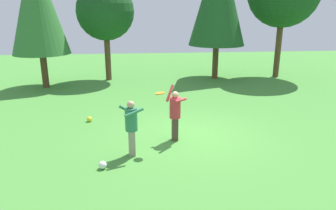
# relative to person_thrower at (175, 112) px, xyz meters

# --- Properties ---
(ground_plane) EXTENTS (40.00, 40.00, 0.00)m
(ground_plane) POSITION_rel_person_thrower_xyz_m (0.53, 0.30, -0.93)
(ground_plane) COLOR #478C38
(person_thrower) EXTENTS (0.66, 0.66, 1.74)m
(person_thrower) POSITION_rel_person_thrower_xyz_m (0.00, 0.00, 0.00)
(person_thrower) COLOR #4C382D
(person_thrower) RESTS_ON ground_plane
(person_catcher) EXTENTS (0.69, 0.66, 1.59)m
(person_catcher) POSITION_rel_person_thrower_xyz_m (-1.32, -0.94, 0.00)
(person_catcher) COLOR gray
(person_catcher) RESTS_ON ground_plane
(frisbee) EXTENTS (0.35, 0.35, 0.06)m
(frisbee) POSITION_rel_person_thrower_xyz_m (-0.51, -0.56, 0.74)
(frisbee) COLOR orange
(ball_white) EXTENTS (0.21, 0.21, 0.21)m
(ball_white) POSITION_rel_person_thrower_xyz_m (-2.08, -1.69, -0.83)
(ball_white) COLOR white
(ball_white) RESTS_ON ground_plane
(ball_yellow) EXTENTS (0.19, 0.19, 0.19)m
(ball_yellow) POSITION_rel_person_thrower_xyz_m (-2.91, 1.98, -0.84)
(ball_yellow) COLOR yellow
(ball_yellow) RESTS_ON ground_plane
(tree_left) EXTENTS (3.15, 3.15, 5.38)m
(tree_left) POSITION_rel_person_thrower_xyz_m (-2.76, 9.15, 2.85)
(tree_left) COLOR brown
(tree_left) RESTS_ON ground_plane
(tree_far_left) EXTENTS (2.84, 2.84, 6.79)m
(tree_far_left) POSITION_rel_person_thrower_xyz_m (-5.90, 7.64, 3.31)
(tree_far_left) COLOR brown
(tree_far_left) RESTS_ON ground_plane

